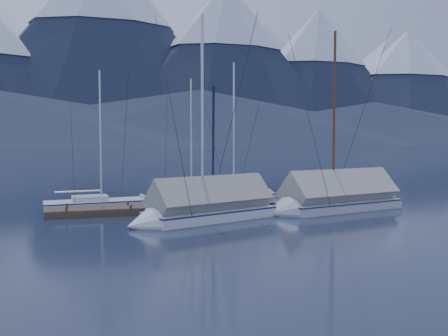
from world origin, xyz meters
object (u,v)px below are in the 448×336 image
(sailboat_covered_far, at_px, (200,210))
(person, at_px, (305,185))
(sailboat_open_right, at_px, (240,198))
(sailboat_open_mid, at_px, (199,201))
(sailboat_covered_near, at_px, (330,201))
(sailboat_open_left, at_px, (110,204))

(sailboat_covered_far, relative_size, person, 6.51)
(sailboat_open_right, bearing_deg, sailboat_open_mid, -173.27)
(sailboat_covered_near, relative_size, person, 6.55)
(sailboat_open_left, height_order, sailboat_covered_far, sailboat_covered_far)
(sailboat_covered_far, distance_m, person, 7.59)
(sailboat_open_mid, xyz_separation_m, sailboat_covered_near, (5.94, -4.72, 0.38))
(sailboat_open_left, relative_size, sailboat_open_right, 0.90)
(sailboat_open_right, distance_m, sailboat_covered_near, 6.02)
(sailboat_open_left, relative_size, sailboat_covered_far, 0.80)
(sailboat_open_left, height_order, person, sailboat_open_left)
(sailboat_open_right, xyz_separation_m, sailboat_covered_far, (-4.03, -6.09, 0.34))
(sailboat_covered_far, bearing_deg, sailboat_open_left, 122.31)
(sailboat_covered_near, bearing_deg, sailboat_open_mid, 141.52)
(sailboat_open_mid, distance_m, sailboat_covered_near, 7.60)
(sailboat_covered_near, relative_size, sailboat_covered_far, 1.01)
(sailboat_covered_near, height_order, sailboat_covered_far, sailboat_covered_far)
(sailboat_open_left, xyz_separation_m, sailboat_covered_far, (3.69, -5.83, 0.36))
(sailboat_covered_far, xyz_separation_m, person, (6.87, 3.17, 0.63))
(sailboat_open_left, distance_m, sailboat_open_right, 7.72)
(sailboat_open_left, relative_size, sailboat_covered_near, 0.79)
(person, bearing_deg, sailboat_covered_near, -163.36)
(sailboat_open_right, relative_size, sailboat_covered_far, 0.88)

